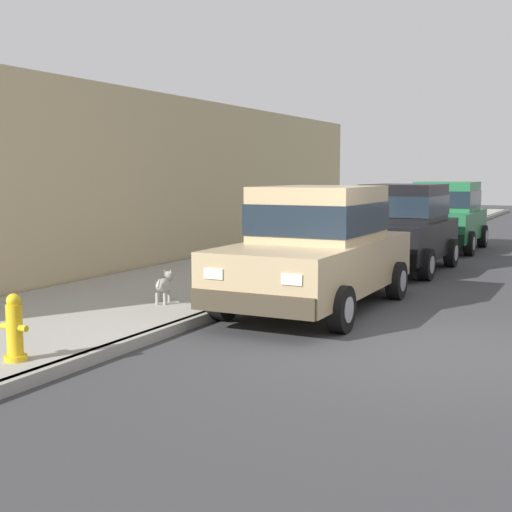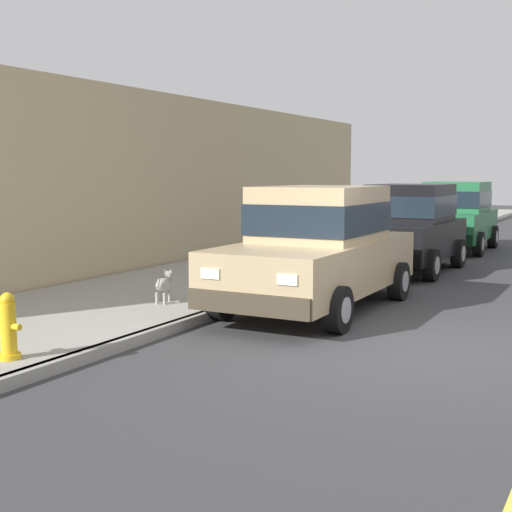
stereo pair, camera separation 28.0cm
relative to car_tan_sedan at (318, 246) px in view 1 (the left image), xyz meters
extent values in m
plane|color=#38383A|center=(2.15, -1.77, -0.98)|extent=(80.00, 80.00, 0.00)
cube|color=gray|center=(-1.05, -1.77, -0.91)|extent=(0.16, 64.00, 0.14)
cube|color=#99968E|center=(-2.85, -1.77, -0.91)|extent=(3.60, 64.00, 0.14)
cube|color=tan|center=(0.00, -0.04, -0.28)|extent=(1.85, 4.52, 0.76)
cube|color=tan|center=(0.00, 0.06, 0.52)|extent=(1.61, 2.12, 0.84)
cube|color=#19232D|center=(0.00, 0.06, 0.45)|extent=(1.64, 2.16, 0.46)
cube|color=#3E3527|center=(0.02, -2.24, -0.52)|extent=(1.77, 0.22, 0.28)
cube|color=#3E3527|center=(-0.02, 2.16, -0.52)|extent=(1.77, 0.22, 0.28)
cylinder|color=black|center=(0.91, -1.42, -0.66)|extent=(0.23, 0.64, 0.64)
cylinder|color=#9E9EA3|center=(0.91, -1.42, -0.66)|extent=(0.24, 0.35, 0.35)
cylinder|color=black|center=(-0.89, -1.44, -0.66)|extent=(0.23, 0.64, 0.64)
cylinder|color=#9E9EA3|center=(-0.89, -1.44, -0.66)|extent=(0.24, 0.35, 0.35)
cylinder|color=black|center=(0.89, 1.37, -0.66)|extent=(0.23, 0.64, 0.64)
cylinder|color=#9E9EA3|center=(0.89, 1.37, -0.66)|extent=(0.24, 0.35, 0.35)
cylinder|color=black|center=(-0.91, 1.35, -0.66)|extent=(0.23, 0.64, 0.64)
cylinder|color=#9E9EA3|center=(-0.91, 1.35, -0.66)|extent=(0.24, 0.35, 0.35)
cube|color=#EAEACC|center=(0.58, -2.26, -0.17)|extent=(0.28, 0.08, 0.14)
cube|color=#EAEACC|center=(-0.53, -2.27, -0.17)|extent=(0.28, 0.08, 0.14)
cube|color=black|center=(-0.01, 4.82, -0.28)|extent=(1.74, 3.71, 0.76)
cube|color=black|center=(-0.01, 5.07, 0.50)|extent=(1.53, 1.91, 0.80)
cube|color=#19232D|center=(-0.01, 5.07, 0.44)|extent=(1.56, 1.95, 0.44)
cube|color=black|center=(-0.02, 3.02, -0.52)|extent=(1.69, 0.21, 0.28)
cube|color=black|center=(0.00, 6.62, -0.52)|extent=(1.69, 0.21, 0.28)
cylinder|color=black|center=(0.84, 3.67, -0.66)|extent=(0.22, 0.64, 0.64)
cylinder|color=#9E9EA3|center=(0.84, 3.67, -0.66)|extent=(0.24, 0.35, 0.35)
cylinder|color=black|center=(-0.88, 3.68, -0.66)|extent=(0.22, 0.64, 0.64)
cylinder|color=#9E9EA3|center=(-0.88, 3.68, -0.66)|extent=(0.24, 0.35, 0.35)
cylinder|color=black|center=(0.86, 5.96, -0.66)|extent=(0.22, 0.64, 0.64)
cylinder|color=#9E9EA3|center=(0.86, 5.96, -0.66)|extent=(0.24, 0.35, 0.35)
cylinder|color=black|center=(-0.86, 5.97, -0.66)|extent=(0.22, 0.64, 0.64)
cylinder|color=#9E9EA3|center=(-0.86, 5.97, -0.66)|extent=(0.24, 0.35, 0.35)
cube|color=#EAEACC|center=(0.51, 2.99, -0.17)|extent=(0.28, 0.08, 0.14)
cube|color=#EAEACC|center=(-0.56, 3.00, -0.17)|extent=(0.28, 0.08, 0.14)
cube|color=#23663D|center=(-0.05, 9.48, -0.28)|extent=(1.79, 3.73, 0.76)
cube|color=#23663D|center=(-0.05, 9.73, 0.50)|extent=(1.55, 1.93, 0.80)
cube|color=#19232D|center=(-0.05, 9.73, 0.44)|extent=(1.58, 1.97, 0.44)
cube|color=black|center=(-0.01, 7.68, -0.52)|extent=(1.69, 0.23, 0.28)
cube|color=black|center=(-0.08, 11.28, -0.52)|extent=(1.69, 0.23, 0.28)
cylinder|color=black|center=(0.84, 8.35, -0.66)|extent=(0.23, 0.64, 0.64)
cylinder|color=#9E9EA3|center=(0.84, 8.35, -0.66)|extent=(0.25, 0.36, 0.35)
cylinder|color=black|center=(-0.88, 8.32, -0.66)|extent=(0.23, 0.64, 0.64)
cylinder|color=#9E9EA3|center=(-0.88, 8.32, -0.66)|extent=(0.25, 0.36, 0.35)
cylinder|color=black|center=(0.79, 10.64, -0.66)|extent=(0.23, 0.64, 0.64)
cylinder|color=#9E9EA3|center=(0.79, 10.64, -0.66)|extent=(0.25, 0.36, 0.35)
cylinder|color=black|center=(-0.93, 10.61, -0.66)|extent=(0.23, 0.64, 0.64)
cylinder|color=#9E9EA3|center=(-0.93, 10.61, -0.66)|extent=(0.25, 0.36, 0.35)
cube|color=#EAEACC|center=(0.52, 7.66, -0.17)|extent=(0.28, 0.09, 0.14)
cube|color=#EAEACC|center=(-0.54, 7.64, -0.17)|extent=(0.28, 0.09, 0.14)
ellipsoid|color=#999691|center=(-1.99, -1.35, -0.56)|extent=(0.34, 0.48, 0.20)
cylinder|color=#999691|center=(-2.10, -1.24, -0.75)|extent=(0.05, 0.05, 0.18)
cylinder|color=#999691|center=(-1.98, -1.20, -0.75)|extent=(0.05, 0.05, 0.18)
cylinder|color=#999691|center=(-2.00, -1.50, -0.75)|extent=(0.05, 0.05, 0.18)
cylinder|color=#999691|center=(-1.89, -1.45, -0.75)|extent=(0.05, 0.05, 0.18)
sphere|color=#999691|center=(-2.09, -1.07, -0.47)|extent=(0.17, 0.17, 0.17)
ellipsoid|color=#54524F|center=(-2.12, -0.99, -0.49)|extent=(0.10, 0.13, 0.06)
cone|color=#999691|center=(-2.14, -1.10, -0.39)|extent=(0.06, 0.06, 0.07)
cone|color=#999691|center=(-2.04, -1.07, -0.39)|extent=(0.06, 0.06, 0.07)
cylinder|color=#999691|center=(-1.91, -1.59, -0.50)|extent=(0.07, 0.12, 0.13)
cylinder|color=gold|center=(-1.50, -4.81, -0.81)|extent=(0.24, 0.24, 0.06)
cylinder|color=gold|center=(-1.50, -4.81, -0.51)|extent=(0.17, 0.17, 0.55)
sphere|color=gold|center=(-1.50, -4.81, -0.19)|extent=(0.15, 0.15, 0.15)
cylinder|color=gold|center=(-1.62, -4.81, -0.48)|extent=(0.10, 0.07, 0.07)
cylinder|color=gold|center=(-1.38, -4.81, -0.48)|extent=(0.10, 0.07, 0.07)
cube|color=tan|center=(-4.95, 3.71, 0.94)|extent=(0.50, 20.00, 3.84)
camera|label=1|loc=(4.07, -10.11, 1.14)|focal=49.09mm
camera|label=2|loc=(4.32, -9.98, 1.14)|focal=49.09mm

